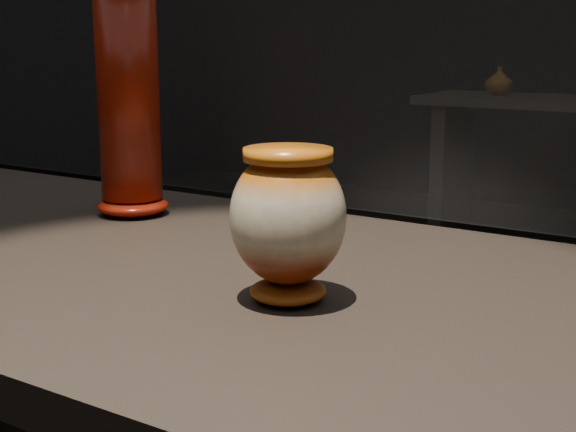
{
  "coord_description": "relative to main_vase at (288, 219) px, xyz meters",
  "views": [
    {
      "loc": [
        0.65,
        -0.85,
        1.21
      ],
      "look_at": [
        0.15,
        -0.07,
        1.01
      ],
      "focal_mm": 50.0,
      "sensor_mm": 36.0,
      "label": 1
    }
  ],
  "objects": [
    {
      "name": "tall_vase",
      "position": [
        -0.5,
        0.26,
        0.1
      ],
      "size": [
        0.17,
        0.17,
        0.41
      ],
      "rotation": [
        0.0,
        0.0,
        -0.41
      ],
      "color": "#A4120A",
      "rests_on": "display_plinth"
    },
    {
      "name": "main_vase",
      "position": [
        0.0,
        0.0,
        0.0
      ],
      "size": [
        0.18,
        0.18,
        0.19
      ],
      "rotation": [
        0.0,
        0.0,
        -0.4
      ],
      "color": "maroon",
      "rests_on": "display_plinth"
    },
    {
      "name": "back_vase_left",
      "position": [
        -0.95,
        3.64,
        -0.02
      ],
      "size": [
        0.19,
        0.19,
        0.16
      ],
      "primitive_type": "imported",
      "rotation": [
        0.0,
        0.0,
        4.4
      ],
      "color": "brown",
      "rests_on": "back_shelf"
    }
  ]
}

